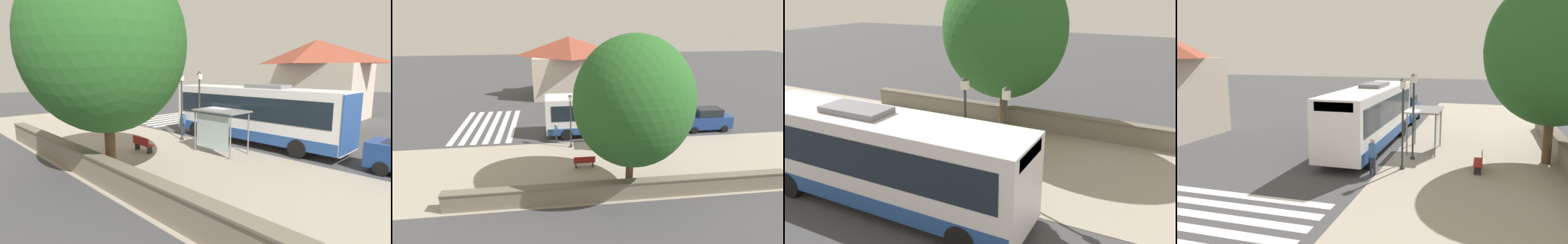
# 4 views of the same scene
# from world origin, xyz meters

# --- Properties ---
(ground_plane) EXTENTS (120.00, 120.00, 0.00)m
(ground_plane) POSITION_xyz_m (0.00, 0.00, 0.00)
(ground_plane) COLOR #424244
(ground_plane) RESTS_ON ground
(sidewalk_plaza) EXTENTS (9.00, 44.00, 0.02)m
(sidewalk_plaza) POSITION_xyz_m (-4.50, 0.00, 0.01)
(sidewalk_plaza) COLOR #9E9384
(sidewalk_plaza) RESTS_ON ground
(crosswalk_stripes) EXTENTS (9.00, 5.25, 0.01)m
(crosswalk_stripes) POSITION_xyz_m (5.00, 9.95, 0.00)
(crosswalk_stripes) COLOR silver
(crosswalk_stripes) RESTS_ON ground
(stone_wall) EXTENTS (0.60, 20.00, 1.14)m
(stone_wall) POSITION_xyz_m (-8.55, 0.00, 0.58)
(stone_wall) COLOR slate
(stone_wall) RESTS_ON ground
(background_building) EXTENTS (6.62, 9.68, 7.49)m
(background_building) POSITION_xyz_m (15.73, 1.39, 3.88)
(background_building) COLOR beige
(background_building) RESTS_ON ground
(bus) EXTENTS (2.62, 11.43, 3.71)m
(bus) POSITION_xyz_m (1.72, -1.33, 1.92)
(bus) COLOR white
(bus) RESTS_ON ground
(bus_shelter) EXTENTS (1.82, 2.86, 2.40)m
(bus_shelter) POSITION_xyz_m (-1.61, -1.35, 2.01)
(bus_shelter) COLOR slate
(bus_shelter) RESTS_ON ground
(pedestrian) EXTENTS (0.34, 0.23, 1.70)m
(pedestrian) POSITION_xyz_m (0.16, 3.60, 1.00)
(pedestrian) COLOR #2D3347
(pedestrian) RESTS_ON ground
(bench) EXTENTS (0.40, 1.49, 0.88)m
(bench) POSITION_xyz_m (-4.52, 1.79, 0.47)
(bench) COLOR maroon
(bench) RESTS_ON ground
(street_lamp_near) EXTENTS (0.28, 0.28, 4.38)m
(street_lamp_near) POSITION_xyz_m (-0.97, 2.45, 2.59)
(street_lamp_near) COLOR #2D332D
(street_lamp_near) RESTS_ON ground
(street_lamp_far) EXTENTS (0.28, 0.28, 4.50)m
(street_lamp_far) POSITION_xyz_m (-1.15, 0.66, 2.66)
(street_lamp_far) COLOR #2D332D
(street_lamp_far) RESTS_ON ground
(shade_tree) EXTENTS (6.64, 6.64, 9.25)m
(shade_tree) POSITION_xyz_m (-7.74, -0.54, 5.59)
(shade_tree) COLOR brown
(shade_tree) RESTS_ON ground
(parked_car_behind_bus) EXTENTS (1.88, 4.38, 2.07)m
(parked_car_behind_bus) POSITION_xyz_m (1.44, -10.16, 1.00)
(parked_car_behind_bus) COLOR navy
(parked_car_behind_bus) RESTS_ON ground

